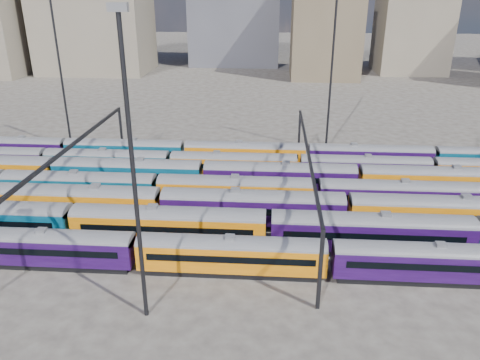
# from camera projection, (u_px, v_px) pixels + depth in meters

# --- Properties ---
(ground) EXTENTS (500.00, 500.00, 0.00)m
(ground) POSITION_uv_depth(u_px,v_px,m) (228.00, 207.00, 60.86)
(ground) COLOR #3C3733
(ground) RESTS_ON ground
(rake_0) EXTENTS (133.70, 2.79, 4.69)m
(rake_0) POSITION_uv_depth(u_px,v_px,m) (431.00, 259.00, 44.71)
(rake_0) COLOR black
(rake_0) RESTS_ON ground
(rake_1) EXTENTS (129.78, 3.16, 5.34)m
(rake_1) POSITION_uv_depth(u_px,v_px,m) (269.00, 226.00, 50.22)
(rake_1) COLOR black
(rake_1) RESTS_ON ground
(rake_2) EXTENTS (153.18, 3.20, 5.40)m
(rake_2) POSITION_uv_depth(u_px,v_px,m) (71.00, 199.00, 56.39)
(rake_2) COLOR black
(rake_2) RESTS_ON ground
(rake_3) EXTENTS (122.77, 2.99, 5.04)m
(rake_3) POSITION_uv_depth(u_px,v_px,m) (317.00, 191.00, 59.10)
(rake_3) COLOR black
(rake_3) RESTS_ON ground
(rake_4) EXTENTS (148.07, 3.09, 5.21)m
(rake_4) POSITION_uv_depth(u_px,v_px,m) (128.00, 171.00, 65.38)
(rake_4) COLOR black
(rake_4) RESTS_ON ground
(rake_5) EXTENTS (114.21, 2.79, 4.68)m
(rake_5) POSITION_uv_depth(u_px,v_px,m) (170.00, 161.00, 69.77)
(rake_5) COLOR black
(rake_5) RESTS_ON ground
(rake_6) EXTENTS (115.86, 2.83, 4.75)m
(rake_6) POSITION_uv_depth(u_px,v_px,m) (184.00, 150.00, 74.28)
(rake_6) COLOR black
(rake_6) RESTS_ON ground
(gantry_1) EXTENTS (0.35, 40.35, 8.03)m
(gantry_1) POSITION_uv_depth(u_px,v_px,m) (71.00, 154.00, 59.58)
(gantry_1) COLOR black
(gantry_1) RESTS_ON ground
(gantry_2) EXTENTS (0.35, 40.35, 8.03)m
(gantry_2) POSITION_uv_depth(u_px,v_px,m) (308.00, 160.00, 57.60)
(gantry_2) COLOR black
(gantry_2) RESTS_ON ground
(mast_1) EXTENTS (1.40, 0.50, 25.60)m
(mast_1) POSITION_uv_depth(u_px,v_px,m) (60.00, 68.00, 77.76)
(mast_1) COLOR black
(mast_1) RESTS_ON ground
(mast_2) EXTENTS (1.40, 0.50, 25.60)m
(mast_2) POSITION_uv_depth(u_px,v_px,m) (133.00, 165.00, 35.57)
(mast_2) COLOR black
(mast_2) RESTS_ON ground
(mast_3) EXTENTS (1.40, 0.50, 25.60)m
(mast_3) POSITION_uv_depth(u_px,v_px,m) (332.00, 69.00, 76.63)
(mast_3) COLOR black
(mast_3) RESTS_ON ground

